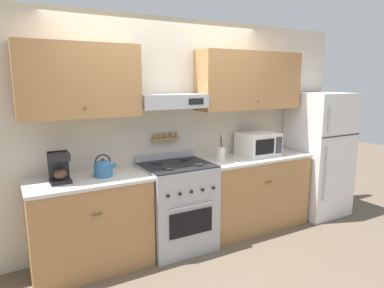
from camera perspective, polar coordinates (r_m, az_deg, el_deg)
The scene contains 10 objects.
ground_plane at distance 3.86m, azimuth -0.40°, elevation -18.28°, with size 16.00×16.00×0.00m, color brown.
wall_back at distance 3.93m, azimuth -3.62°, elevation 5.06°, with size 5.20×0.46×2.55m.
counter_left at distance 3.62m, azimuth -16.57°, elevation -12.62°, with size 1.16×0.61×0.92m.
counter_right at distance 4.48m, azimuth 10.03°, elevation -7.79°, with size 1.44×0.61×0.92m.
stove_range at distance 3.88m, azimuth -2.44°, elevation -10.24°, with size 0.74×0.66×1.03m.
refrigerator at distance 5.11m, azimuth 20.33°, elevation -1.56°, with size 0.74×0.71×1.70m.
tea_kettle at distance 3.50m, azimuth -14.57°, elevation -3.86°, with size 0.23×0.18×0.23m.
coffee_maker at distance 3.43m, azimuth -21.27°, elevation -3.56°, with size 0.18×0.21×0.28m.
microwave at distance 4.42m, azimuth 10.95°, elevation 0.03°, with size 0.47×0.40×0.29m.
utensil_crock at distance 4.07m, azimuth 4.82°, elevation -1.54°, with size 0.11×0.11×0.31m.
Camera 1 is at (-1.64, -2.96, 1.86)m, focal length 32.00 mm.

